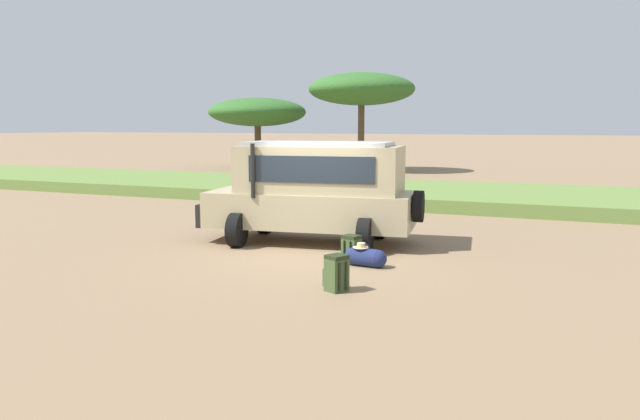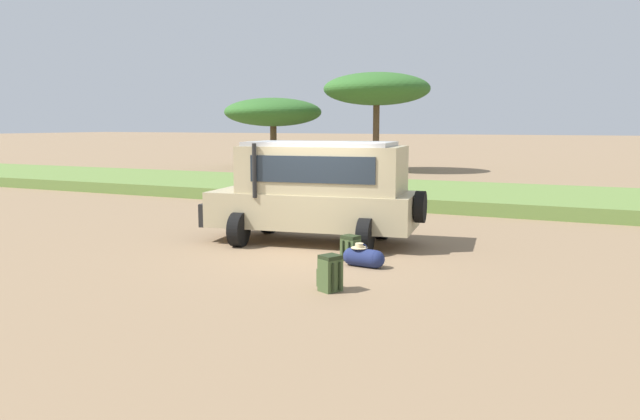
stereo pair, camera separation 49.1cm
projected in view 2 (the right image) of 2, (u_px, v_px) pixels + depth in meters
name	position (u px, v px, depth m)	size (l,w,h in m)	color
ground_plane	(314.00, 253.00, 13.92)	(320.00, 320.00, 0.00)	#8C7051
grass_bank	(436.00, 195.00, 23.45)	(120.00, 7.00, 0.44)	olive
safari_vehicle	(317.00, 190.00, 14.95)	(5.46, 3.19, 2.44)	tan
backpack_beside_front_wheel	(351.00, 248.00, 13.11)	(0.43, 0.43, 0.54)	#42562D
backpack_cluster_center	(330.00, 273.00, 10.71)	(0.46, 0.43, 0.63)	#42562D
duffel_bag_low_black_case	(364.00, 257.00, 12.55)	(0.90, 0.42, 0.47)	navy
acacia_tree_far_left	(273.00, 112.00, 40.48)	(6.26, 6.46, 4.53)	brown
acacia_tree_left_mid	(377.00, 89.00, 37.25)	(6.42, 6.10, 5.90)	brown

